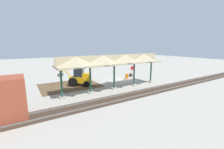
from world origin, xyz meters
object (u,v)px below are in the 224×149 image
(stop_sign, at_px, (132,69))
(traffic_barrel, at_px, (127,76))
(backhoe, at_px, (79,78))
(concrete_pipe, at_px, (132,74))

(stop_sign, height_order, traffic_barrel, stop_sign)
(backhoe, xyz_separation_m, traffic_barrel, (-9.36, -0.13, -0.82))
(concrete_pipe, bearing_deg, traffic_barrel, 27.53)
(traffic_barrel, bearing_deg, backhoe, 0.81)
(stop_sign, relative_size, backhoe, 0.50)
(stop_sign, distance_m, backhoe, 10.32)
(stop_sign, relative_size, concrete_pipe, 1.50)
(concrete_pipe, bearing_deg, backhoe, 6.07)
(backhoe, relative_size, concrete_pipe, 3.02)
(stop_sign, bearing_deg, concrete_pipe, -127.55)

